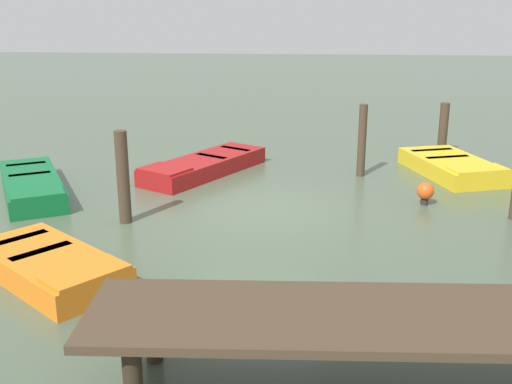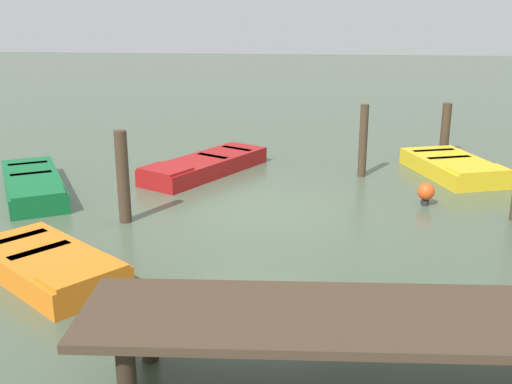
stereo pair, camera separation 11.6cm
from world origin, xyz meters
TOP-DOWN VIEW (x-y plane):
  - ground_plane at (0.00, 0.00)m, footprint 80.00×80.00m
  - dock_segment at (-1.66, 6.15)m, footprint 5.94×1.83m
  - rowboat_red at (1.52, -2.54)m, footprint 2.83×3.77m
  - rowboat_orange at (2.86, 3.67)m, footprint 2.97×2.74m
  - rowboat_green at (5.04, -0.53)m, footprint 2.74×3.68m
  - rowboat_yellow at (-4.59, -3.01)m, footprint 2.29×3.18m
  - mooring_piling_center at (-2.34, -2.71)m, footprint 0.20×0.20m
  - mooring_piling_near_right at (2.44, 1.07)m, footprint 0.24×0.24m
  - mooring_piling_far_left at (-4.76, -5.13)m, footprint 0.25×0.25m
  - marker_buoy at (-3.52, -0.55)m, footprint 0.36×0.36m

SIDE VIEW (x-z plane):
  - ground_plane at x=0.00m, z-range 0.00..0.00m
  - rowboat_red at x=1.52m, z-range -0.01..0.45m
  - rowboat_green at x=5.04m, z-range -0.01..0.45m
  - rowboat_yellow at x=-4.59m, z-range -0.01..0.45m
  - rowboat_orange at x=2.86m, z-range -0.01..0.45m
  - marker_buoy at x=-3.52m, z-range 0.05..0.53m
  - mooring_piling_far_left at x=-4.76m, z-range 0.00..1.45m
  - dock_segment at x=-1.66m, z-range 0.36..1.31m
  - mooring_piling_center at x=-2.34m, z-range 0.00..1.77m
  - mooring_piling_near_right at x=2.44m, z-range 0.00..1.80m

